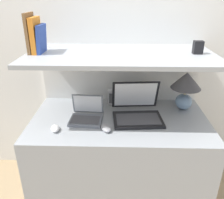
{
  "coord_description": "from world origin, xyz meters",
  "views": [
    {
      "loc": [
        -0.01,
        -1.16,
        1.54
      ],
      "look_at": [
        -0.06,
        0.35,
        0.86
      ],
      "focal_mm": 38.0,
      "sensor_mm": 36.0,
      "label": 1
    }
  ],
  "objects": [
    {
      "name": "router_box",
      "position": [
        -0.04,
        0.6,
        0.77
      ],
      "size": [
        0.11,
        0.07,
        0.12
      ],
      "color": "white",
      "rests_on": "desk"
    },
    {
      "name": "shelf_gadget",
      "position": [
        0.51,
        0.42,
        1.21
      ],
      "size": [
        0.06,
        0.05,
        0.09
      ],
      "color": "black",
      "rests_on": "shelf"
    },
    {
      "name": "book_orange",
      "position": [
        -0.56,
        0.42,
        1.28
      ],
      "size": [
        0.03,
        0.15,
        0.23
      ],
      "color": "orange",
      "rests_on": "shelf"
    },
    {
      "name": "laptop_large",
      "position": [
        0.12,
        0.37,
        0.76
      ],
      "size": [
        0.37,
        0.35,
        0.25
      ],
      "color": "black",
      "rests_on": "desk"
    },
    {
      "name": "back_riser",
      "position": [
        0.0,
        0.71,
        0.57
      ],
      "size": [
        1.27,
        0.04,
        1.14
      ],
      "color": "white",
      "rests_on": "ground_plane"
    },
    {
      "name": "shelf",
      "position": [
        0.0,
        0.42,
        1.16
      ],
      "size": [
        1.27,
        0.63,
        0.03
      ],
      "color": "#999EA3",
      "rests_on": "back_riser"
    },
    {
      "name": "book_blue",
      "position": [
        -0.53,
        0.42,
        1.26
      ],
      "size": [
        0.04,
        0.15,
        0.19
      ],
      "color": "#284293",
      "rests_on": "shelf"
    },
    {
      "name": "desk",
      "position": [
        0.0,
        0.35,
        0.35
      ],
      "size": [
        1.27,
        0.69,
        0.71
      ],
      "color": "#999EA3",
      "rests_on": "ground_plane"
    },
    {
      "name": "wall_back",
      "position": [
        0.0,
        0.76,
        1.2
      ],
      "size": [
        6.0,
        0.05,
        2.4
      ],
      "color": "white",
      "rests_on": "ground_plane"
    },
    {
      "name": "laptop_small",
      "position": [
        -0.24,
        0.32,
        0.75
      ],
      "size": [
        0.24,
        0.21,
        0.17
      ],
      "color": "slate",
      "rests_on": "desk"
    },
    {
      "name": "book_brown",
      "position": [
        -0.6,
        0.42,
        1.3
      ],
      "size": [
        0.02,
        0.15,
        0.26
      ],
      "color": "brown",
      "rests_on": "shelf"
    },
    {
      "name": "table_lamp",
      "position": [
        0.5,
        0.52,
        0.9
      ],
      "size": [
        0.23,
        0.23,
        0.3
      ],
      "color": "#7593B2",
      "rests_on": "desk"
    },
    {
      "name": "second_mouse",
      "position": [
        -0.43,
        0.17,
        0.72
      ],
      "size": [
        0.08,
        0.1,
        0.03
      ],
      "color": "white",
      "rests_on": "desk"
    },
    {
      "name": "computer_mouse",
      "position": [
        -0.09,
        0.19,
        0.72
      ],
      "size": [
        0.09,
        0.12,
        0.03
      ],
      "color": "#99999E",
      "rests_on": "desk"
    }
  ]
}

